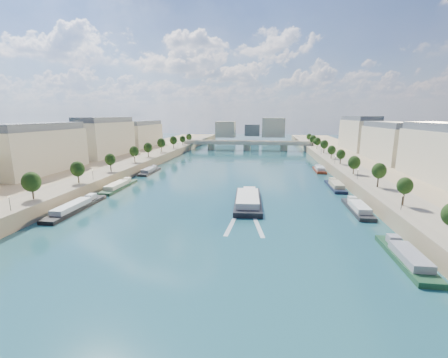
# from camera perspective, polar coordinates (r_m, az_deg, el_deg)

# --- Properties ---
(ground) EXTENTS (700.00, 700.00, 0.00)m
(ground) POSITION_cam_1_polar(r_m,az_deg,el_deg) (142.97, 1.47, -0.20)
(ground) COLOR #0D333A
(ground) RESTS_ON ground
(quay_left) EXTENTS (44.00, 520.00, 5.00)m
(quay_left) POSITION_cam_1_polar(r_m,az_deg,el_deg) (166.21, -24.04, 1.37)
(quay_left) COLOR #9E8460
(quay_left) RESTS_ON ground
(quay_right) EXTENTS (44.00, 520.00, 5.00)m
(quay_right) POSITION_cam_1_polar(r_m,az_deg,el_deg) (152.74, 29.42, -0.02)
(quay_right) COLOR #9E8460
(quay_right) RESTS_ON ground
(pave_left) EXTENTS (14.00, 520.00, 0.10)m
(pave_left) POSITION_cam_1_polar(r_m,az_deg,el_deg) (158.46, -19.49, 2.18)
(pave_left) COLOR gray
(pave_left) RESTS_ON quay_left
(pave_right) EXTENTS (14.00, 520.00, 0.10)m
(pave_right) POSITION_cam_1_polar(r_m,az_deg,el_deg) (147.33, 24.10, 1.11)
(pave_right) COLOR gray
(pave_right) RESTS_ON quay_right
(trees_left) EXTENTS (4.80, 268.80, 8.26)m
(trees_left) POSITION_cam_1_polar(r_m,az_deg,el_deg) (158.55, -18.66, 4.24)
(trees_left) COLOR #382B1E
(trees_left) RESTS_ON ground
(trees_right) EXTENTS (4.80, 268.80, 8.26)m
(trees_right) POSITION_cam_1_polar(r_m,az_deg,el_deg) (155.47, 22.56, 3.80)
(trees_right) COLOR #382B1E
(trees_right) RESTS_ON ground
(lamps_left) EXTENTS (0.36, 200.36, 4.28)m
(lamps_left) POSITION_cam_1_polar(r_m,az_deg,el_deg) (147.21, -19.75, 2.53)
(lamps_left) COLOR black
(lamps_left) RESTS_ON ground
(lamps_right) EXTENTS (0.36, 200.36, 4.28)m
(lamps_right) POSITION_cam_1_polar(r_m,az_deg,el_deg) (150.43, 22.03, 2.55)
(lamps_right) COLOR black
(lamps_right) RESTS_ON ground
(buildings_left) EXTENTS (16.00, 226.00, 23.20)m
(buildings_left) POSITION_cam_1_polar(r_m,az_deg,el_deg) (181.51, -25.97, 6.47)
(buildings_left) COLOR beige
(buildings_left) RESTS_ON ground
(buildings_right) EXTENTS (16.00, 226.00, 23.20)m
(buildings_right) POSITION_cam_1_polar(r_m,az_deg,el_deg) (166.95, 32.58, 5.40)
(buildings_right) COLOR beige
(buildings_right) RESTS_ON ground
(skyline) EXTENTS (79.00, 42.00, 22.00)m
(skyline) POSITION_cam_1_polar(r_m,az_deg,el_deg) (358.94, 5.84, 9.53)
(skyline) COLOR beige
(skyline) RESTS_ON ground
(bridge) EXTENTS (112.00, 12.00, 8.15)m
(bridge) POSITION_cam_1_polar(r_m,az_deg,el_deg) (265.50, 4.41, 6.60)
(bridge) COLOR #C1B79E
(bridge) RESTS_ON ground
(tour_barge) EXTENTS (10.67, 31.99, 4.28)m
(tour_barge) POSITION_cam_1_polar(r_m,az_deg,el_deg) (105.04, 4.57, -4.07)
(tour_barge) COLOR black
(tour_barge) RESTS_ON ground
(wake) EXTENTS (10.75, 26.02, 0.04)m
(wake) POSITION_cam_1_polar(r_m,az_deg,el_deg) (89.74, 3.96, -7.76)
(wake) COLOR silver
(wake) RESTS_ON ground
(moored_barges_left) EXTENTS (5.00, 157.60, 3.60)m
(moored_barges_left) POSITION_cam_1_polar(r_m,az_deg,el_deg) (114.04, -24.77, -4.09)
(moored_barges_left) COLOR #1A253A
(moored_barges_left) RESTS_ON ground
(moored_barges_right) EXTENTS (5.00, 160.48, 3.60)m
(moored_barges_right) POSITION_cam_1_polar(r_m,az_deg,el_deg) (102.96, 24.67, -5.76)
(moored_barges_right) COLOR black
(moored_barges_right) RESTS_ON ground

